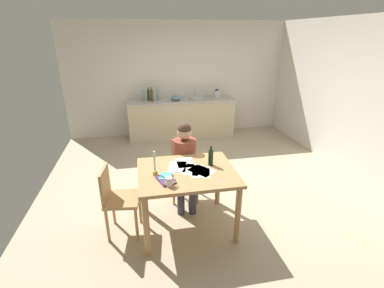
% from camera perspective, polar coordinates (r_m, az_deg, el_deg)
% --- Properties ---
extents(ground_plane, '(5.20, 5.20, 0.04)m').
position_cam_1_polar(ground_plane, '(4.72, 2.13, -7.88)').
color(ground_plane, tan).
extents(wall_back, '(5.20, 0.12, 2.60)m').
position_cam_1_polar(wall_back, '(6.72, -2.83, 13.19)').
color(wall_back, silver).
rests_on(wall_back, ground).
extents(wall_right, '(0.12, 5.20, 2.60)m').
position_cam_1_polar(wall_right, '(5.43, 30.46, 8.08)').
color(wall_right, silver).
rests_on(wall_right, ground).
extents(kitchen_counter, '(2.48, 0.64, 0.90)m').
position_cam_1_polar(kitchen_counter, '(6.56, -2.23, 5.38)').
color(kitchen_counter, beige).
rests_on(kitchen_counter, ground).
extents(dining_table, '(1.16, 0.95, 0.80)m').
position_cam_1_polar(dining_table, '(3.37, -1.07, -7.39)').
color(dining_table, tan).
rests_on(dining_table, ground).
extents(chair_at_table, '(0.44, 0.44, 0.88)m').
position_cam_1_polar(chair_at_table, '(4.09, -1.59, -4.63)').
color(chair_at_table, tan).
rests_on(chair_at_table, ground).
extents(person_seated, '(0.36, 0.61, 1.19)m').
position_cam_1_polar(person_seated, '(3.87, -1.46, -3.21)').
color(person_seated, brown).
rests_on(person_seated, ground).
extents(chair_side_empty, '(0.45, 0.45, 0.88)m').
position_cam_1_polar(chair_side_empty, '(3.47, -15.21, -10.66)').
color(chair_side_empty, tan).
rests_on(chair_side_empty, ground).
extents(coffee_mug, '(0.12, 0.08, 0.10)m').
position_cam_1_polar(coffee_mug, '(2.99, -4.71, -7.78)').
color(coffee_mug, white).
rests_on(coffee_mug, dining_table).
extents(candlestick, '(0.06, 0.06, 0.30)m').
position_cam_1_polar(candlestick, '(3.21, -7.68, -5.00)').
color(candlestick, gold).
rests_on(candlestick, dining_table).
extents(book_magazine, '(0.17, 0.19, 0.03)m').
position_cam_1_polar(book_magazine, '(3.16, -5.47, -6.79)').
color(book_magazine, teal).
rests_on(book_magazine, dining_table).
extents(book_cookery, '(0.23, 0.28, 0.02)m').
position_cam_1_polar(book_cookery, '(3.11, -5.47, -7.38)').
color(book_cookery, '#532B61').
rests_on(book_cookery, dining_table).
extents(paper_letter, '(0.21, 0.30, 0.00)m').
position_cam_1_polar(paper_letter, '(3.51, -1.45, -3.84)').
color(paper_letter, white).
rests_on(paper_letter, dining_table).
extents(paper_bill, '(0.27, 0.34, 0.00)m').
position_cam_1_polar(paper_bill, '(3.28, 1.87, -5.82)').
color(paper_bill, white).
rests_on(paper_bill, dining_table).
extents(paper_envelope, '(0.35, 0.36, 0.00)m').
position_cam_1_polar(paper_envelope, '(3.31, 1.97, -5.53)').
color(paper_envelope, white).
rests_on(paper_envelope, dining_table).
extents(paper_receipt, '(0.27, 0.34, 0.00)m').
position_cam_1_polar(paper_receipt, '(3.41, -3.00, -4.68)').
color(paper_receipt, white).
rests_on(paper_receipt, dining_table).
extents(paper_notice, '(0.32, 0.36, 0.00)m').
position_cam_1_polar(paper_notice, '(3.34, 0.05, -5.31)').
color(paper_notice, white).
rests_on(paper_notice, dining_table).
extents(wine_bottle_on_table, '(0.06, 0.06, 0.25)m').
position_cam_1_polar(wine_bottle_on_table, '(3.41, 3.90, -2.75)').
color(wine_bottle_on_table, black).
rests_on(wine_bottle_on_table, dining_table).
extents(sink_unit, '(0.36, 0.36, 0.24)m').
position_cam_1_polar(sink_unit, '(6.51, 0.92, 9.54)').
color(sink_unit, '#B2B7BC').
rests_on(sink_unit, kitchen_counter).
extents(bottle_oil, '(0.06, 0.06, 0.26)m').
position_cam_1_polar(bottle_oil, '(6.40, -10.05, 9.81)').
color(bottle_oil, '#8C999E').
rests_on(bottle_oil, kitchen_counter).
extents(bottle_vinegar, '(0.06, 0.06, 0.29)m').
position_cam_1_polar(bottle_vinegar, '(6.39, -9.01, 9.97)').
color(bottle_vinegar, '#194C23').
rests_on(bottle_vinegar, kitchen_counter).
extents(bottle_wine_red, '(0.07, 0.07, 0.32)m').
position_cam_1_polar(bottle_wine_red, '(6.32, -8.32, 9.96)').
color(bottle_wine_red, '#593319').
rests_on(bottle_wine_red, kitchen_counter).
extents(bottle_sauce, '(0.07, 0.07, 0.32)m').
position_cam_1_polar(bottle_sauce, '(6.39, -7.01, 10.16)').
color(bottle_sauce, '#8C999E').
rests_on(bottle_sauce, kitchen_counter).
extents(mixing_bowl, '(0.25, 0.25, 0.11)m').
position_cam_1_polar(mixing_bowl, '(6.38, -3.33, 9.54)').
color(mixing_bowl, '#668C99').
rests_on(mixing_bowl, kitchen_counter).
extents(stovetop_kettle, '(0.18, 0.18, 0.22)m').
position_cam_1_polar(stovetop_kettle, '(6.61, 5.14, 10.31)').
color(stovetop_kettle, '#B7BABF').
rests_on(stovetop_kettle, kitchen_counter).
extents(wine_glass_near_sink, '(0.07, 0.07, 0.15)m').
position_cam_1_polar(wine_glass_near_sink, '(6.58, -2.09, 10.42)').
color(wine_glass_near_sink, silver).
rests_on(wine_glass_near_sink, kitchen_counter).
extents(wine_glass_by_kettle, '(0.07, 0.07, 0.15)m').
position_cam_1_polar(wine_glass_by_kettle, '(6.56, -3.02, 10.38)').
color(wine_glass_by_kettle, silver).
rests_on(wine_glass_by_kettle, kitchen_counter).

